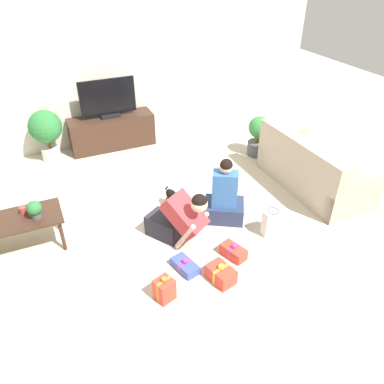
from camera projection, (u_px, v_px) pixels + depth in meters
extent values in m
plane|color=beige|center=(154.00, 218.00, 5.06)|extent=(16.00, 16.00, 0.00)
cube|color=beige|center=(98.00, 71.00, 6.34)|extent=(8.40, 0.06, 2.60)
cube|color=tan|center=(314.00, 174.00, 5.63)|extent=(0.86, 1.76, 0.41)
cube|color=tan|center=(300.00, 154.00, 5.28)|extent=(0.20, 1.76, 0.42)
cube|color=tan|center=(354.00, 197.00, 4.97)|extent=(0.86, 0.16, 0.59)
cube|color=tan|center=(283.00, 147.00, 6.18)|extent=(0.86, 0.16, 0.59)
cube|color=red|center=(324.00, 164.00, 5.18)|extent=(0.18, 0.34, 0.32)
cube|color=#288E6B|center=(299.00, 147.00, 5.59)|extent=(0.18, 0.34, 0.32)
cube|color=#382319|center=(15.00, 221.00, 4.30)|extent=(1.04, 0.53, 0.03)
cylinder|color=#382319|center=(62.00, 236.00, 4.43)|extent=(0.04, 0.04, 0.43)
cylinder|color=#382319|center=(58.00, 216.00, 4.74)|extent=(0.04, 0.04, 0.43)
cube|color=#382319|center=(112.00, 132.00, 6.69)|extent=(1.48, 0.45, 0.58)
cube|color=black|center=(110.00, 115.00, 6.52)|extent=(0.33, 0.20, 0.05)
cube|color=black|center=(108.00, 97.00, 6.34)|extent=(0.95, 0.03, 0.61)
cylinder|color=beige|center=(51.00, 154.00, 6.38)|extent=(0.30, 0.30, 0.22)
cylinder|color=brown|center=(49.00, 144.00, 6.28)|extent=(0.05, 0.05, 0.16)
sphere|color=#286B33|center=(45.00, 127.00, 6.10)|extent=(0.54, 0.54, 0.54)
cylinder|color=#4C4C51|center=(257.00, 148.00, 6.54)|extent=(0.35, 0.35, 0.24)
cylinder|color=brown|center=(258.00, 139.00, 6.44)|extent=(0.06, 0.06, 0.11)
sphere|color=#337F3D|center=(260.00, 127.00, 6.32)|extent=(0.38, 0.38, 0.38)
cube|color=#23232D|center=(165.00, 226.00, 4.69)|extent=(0.48, 0.53, 0.28)
cube|color=#AD3338|center=(185.00, 214.00, 4.39)|extent=(0.55, 0.62, 0.49)
sphere|color=beige|center=(199.00, 204.00, 4.17)|extent=(0.19, 0.19, 0.19)
sphere|color=black|center=(199.00, 202.00, 4.15)|extent=(0.18, 0.18, 0.18)
cylinder|color=beige|center=(185.00, 237.00, 4.35)|extent=(0.21, 0.27, 0.44)
cylinder|color=beige|center=(198.00, 224.00, 4.55)|extent=(0.21, 0.27, 0.44)
cube|color=#283351|center=(224.00, 210.00, 5.01)|extent=(0.65, 0.61, 0.24)
cube|color=#3366AD|center=(225.00, 190.00, 4.75)|extent=(0.38, 0.34, 0.50)
sphere|color=beige|center=(226.00, 167.00, 4.58)|extent=(0.17, 0.17, 0.17)
sphere|color=black|center=(226.00, 165.00, 4.56)|extent=(0.16, 0.16, 0.16)
cylinder|color=beige|center=(235.00, 186.00, 4.95)|extent=(0.18, 0.25, 0.06)
cylinder|color=beige|center=(216.00, 185.00, 4.98)|extent=(0.18, 0.25, 0.06)
ellipsoid|color=black|center=(172.00, 196.00, 5.16)|extent=(0.16, 0.33, 0.15)
sphere|color=black|center=(179.00, 201.00, 5.00)|extent=(0.13, 0.13, 0.13)
sphere|color=olive|center=(181.00, 203.00, 4.97)|extent=(0.06, 0.06, 0.06)
cylinder|color=black|center=(167.00, 188.00, 5.27)|extent=(0.03, 0.09, 0.10)
cylinder|color=olive|center=(173.00, 209.00, 5.14)|extent=(0.03, 0.03, 0.12)
cylinder|color=olive|center=(179.00, 207.00, 5.18)|extent=(0.03, 0.03, 0.12)
cylinder|color=olive|center=(167.00, 201.00, 5.29)|extent=(0.03, 0.03, 0.12)
cylinder|color=olive|center=(172.00, 200.00, 5.32)|extent=(0.03, 0.03, 0.12)
cube|color=red|center=(233.00, 252.00, 4.41)|extent=(0.26, 0.35, 0.14)
cube|color=#CC3389|center=(233.00, 252.00, 4.41)|extent=(0.17, 0.08, 0.14)
sphere|color=#CC3389|center=(234.00, 246.00, 4.35)|extent=(0.06, 0.06, 0.06)
cube|color=#3D51BC|center=(185.00, 266.00, 4.23)|extent=(0.25, 0.37, 0.11)
cube|color=#CC3389|center=(185.00, 266.00, 4.23)|extent=(0.18, 0.07, 0.11)
sphere|color=#CC3389|center=(185.00, 261.00, 4.19)|extent=(0.06, 0.06, 0.06)
cube|color=red|center=(221.00, 274.00, 4.08)|extent=(0.28, 0.35, 0.17)
cube|color=yellow|center=(221.00, 274.00, 4.08)|extent=(0.22, 0.08, 0.18)
sphere|color=yellow|center=(221.00, 267.00, 4.02)|extent=(0.07, 0.07, 0.07)
cube|color=red|center=(164.00, 289.00, 3.85)|extent=(0.23, 0.22, 0.25)
cube|color=orange|center=(164.00, 289.00, 3.85)|extent=(0.18, 0.09, 0.25)
sphere|color=orange|center=(164.00, 279.00, 3.77)|extent=(0.06, 0.06, 0.06)
cube|color=white|center=(271.00, 223.00, 4.70)|extent=(0.22, 0.12, 0.34)
torus|color=#4C3823|center=(273.00, 211.00, 4.59)|extent=(0.14, 0.14, 0.01)
cylinder|color=#B23D38|center=(23.00, 210.00, 4.37)|extent=(0.08, 0.08, 0.09)
torus|color=#B23D38|center=(28.00, 209.00, 4.38)|extent=(0.06, 0.01, 0.06)
cylinder|color=#4C4C51|center=(36.00, 215.00, 4.30)|extent=(0.11, 0.11, 0.07)
sphere|color=#286B33|center=(34.00, 208.00, 4.24)|extent=(0.17, 0.17, 0.17)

